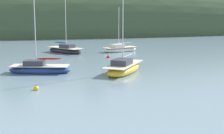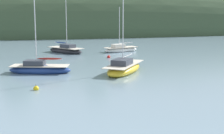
% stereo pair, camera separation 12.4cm
% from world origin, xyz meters
% --- Properties ---
extents(far_shoreline_hill, '(150.00, 36.00, 32.23)m').
position_xyz_m(far_shoreline_hill, '(24.92, 81.14, 0.07)').
color(far_shoreline_hill, '#384C33').
rests_on(far_shoreline_hill, ground).
extents(sailboat_grey_yawl, '(6.02, 3.40, 6.98)m').
position_xyz_m(sailboat_grey_yawl, '(7.14, 39.87, 0.35)').
color(sailboat_grey_yawl, white).
rests_on(sailboat_grey_yawl, ground).
extents(sailboat_blue_center, '(6.66, 4.06, 8.24)m').
position_xyz_m(sailboat_blue_center, '(-6.10, 25.46, 0.39)').
color(sailboat_blue_center, navy).
rests_on(sailboat_blue_center, ground).
extents(sailboat_cream_ketch, '(6.34, 7.27, 10.17)m').
position_xyz_m(sailboat_cream_ketch, '(2.22, 23.31, 0.43)').
color(sailboat_cream_ketch, gold).
rests_on(sailboat_cream_ketch, ground).
extents(sailboat_black_sloop, '(5.48, 6.50, 9.55)m').
position_xyz_m(sailboat_black_sloop, '(-1.15, 40.91, 0.40)').
color(sailboat_black_sloop, '#232328').
rests_on(sailboat_black_sloop, ground).
extents(mooring_buoy_inner, '(0.44, 0.44, 0.54)m').
position_xyz_m(mooring_buoy_inner, '(-6.91, 17.96, 0.12)').
color(mooring_buoy_inner, yellow).
rests_on(mooring_buoy_inner, ground).
extents(mooring_buoy_channel, '(0.44, 0.44, 0.54)m').
position_xyz_m(mooring_buoy_channel, '(3.57, 33.91, 0.12)').
color(mooring_buoy_channel, red).
rests_on(mooring_buoy_channel, ground).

